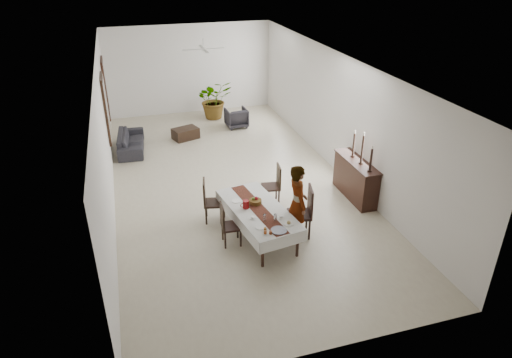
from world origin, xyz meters
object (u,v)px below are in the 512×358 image
object	(u,v)px
dining_table_top	(258,210)
red_pitcher	(246,204)
woman	(297,203)
sideboard_body	(355,180)
sofa	(131,142)

from	to	relation	value
dining_table_top	red_pitcher	xyz separation A→B (m)	(-0.24, 0.10, 0.12)
woman	sideboard_body	distance (m)	2.45
dining_table_top	sofa	size ratio (longest dim) A/B	1.13
sofa	red_pitcher	bearing A→B (deg)	-154.09
woman	sofa	bearing A→B (deg)	30.02
red_pitcher	sideboard_body	world-z (taller)	sideboard_body
red_pitcher	woman	world-z (taller)	woman
sofa	sideboard_body	bearing A→B (deg)	-127.05
sideboard_body	sofa	xyz separation A→B (m)	(-5.19, 4.61, -0.20)
red_pitcher	sofa	world-z (taller)	red_pitcher
red_pitcher	sideboard_body	xyz separation A→B (m)	(3.05, 0.87, -0.29)
sideboard_body	sofa	size ratio (longest dim) A/B	0.84
sideboard_body	sofa	world-z (taller)	sideboard_body
red_pitcher	woman	xyz separation A→B (m)	(1.00, -0.42, 0.10)
woman	sofa	world-z (taller)	woman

